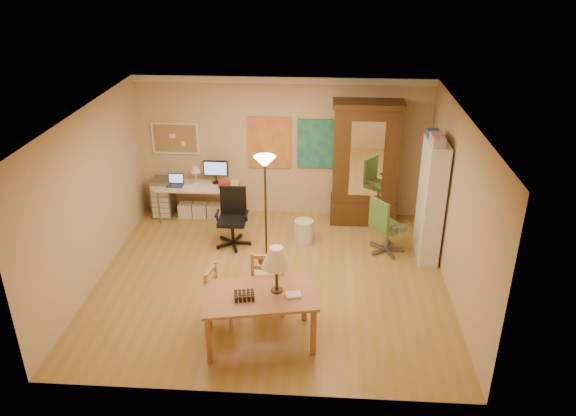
# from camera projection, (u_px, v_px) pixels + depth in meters

# --- Properties ---
(floor) EXTENTS (5.50, 5.50, 0.00)m
(floor) POSITION_uv_depth(u_px,v_px,m) (272.00, 280.00, 8.94)
(floor) COLOR olive
(floor) RESTS_ON ground
(crown_molding) EXTENTS (5.50, 0.08, 0.12)m
(crown_molding) POSITION_uv_depth(u_px,v_px,m) (283.00, 80.00, 10.03)
(crown_molding) COLOR white
(crown_molding) RESTS_ON floor
(corkboard) EXTENTS (0.90, 0.04, 0.62)m
(corkboard) POSITION_uv_depth(u_px,v_px,m) (175.00, 138.00, 10.65)
(corkboard) COLOR #A5824D
(corkboard) RESTS_ON floor
(art_panel_left) EXTENTS (0.80, 0.04, 1.00)m
(art_panel_left) POSITION_uv_depth(u_px,v_px,m) (270.00, 143.00, 10.56)
(art_panel_left) COLOR yellow
(art_panel_left) RESTS_ON floor
(art_panel_right) EXTENTS (0.75, 0.04, 0.95)m
(art_panel_right) POSITION_uv_depth(u_px,v_px,m) (317.00, 144.00, 10.51)
(art_panel_right) COLOR #22618A
(art_panel_right) RESTS_ON floor
(dining_table) EXTENTS (1.61, 1.15, 1.38)m
(dining_table) POSITION_uv_depth(u_px,v_px,m) (265.00, 284.00, 7.24)
(dining_table) COLOR brown
(dining_table) RESTS_ON floor
(ladder_chair_back) EXTENTS (0.50, 0.48, 1.04)m
(ladder_chair_back) POSITION_uv_depth(u_px,v_px,m) (269.00, 281.00, 8.00)
(ladder_chair_back) COLOR #A2864A
(ladder_chair_back) RESTS_ON floor
(ladder_chair_left) EXTENTS (0.45, 0.47, 0.86)m
(ladder_chair_left) POSITION_uv_depth(u_px,v_px,m) (221.00, 297.00, 7.79)
(ladder_chair_left) COLOR #A2864A
(ladder_chair_left) RESTS_ON floor
(torchiere_lamp) EXTENTS (0.34, 0.34, 1.88)m
(torchiere_lamp) POSITION_uv_depth(u_px,v_px,m) (265.00, 179.00, 8.80)
(torchiere_lamp) COLOR #382A16
(torchiere_lamp) RESTS_ON floor
(computer_desk) EXTENTS (1.51, 0.66, 1.14)m
(computer_desk) POSITION_uv_depth(u_px,v_px,m) (201.00, 198.00, 10.80)
(computer_desk) COLOR beige
(computer_desk) RESTS_ON floor
(office_chair_black) EXTENTS (0.64, 0.64, 1.04)m
(office_chair_black) POSITION_uv_depth(u_px,v_px,m) (233.00, 230.00, 9.88)
(office_chair_black) COLOR black
(office_chair_black) RESTS_ON floor
(office_chair_green) EXTENTS (0.65, 0.65, 1.02)m
(office_chair_green) POSITION_uv_depth(u_px,v_px,m) (385.00, 238.00, 9.64)
(office_chair_green) COLOR slate
(office_chair_green) RESTS_ON floor
(drawer_cart) EXTENTS (0.38, 0.45, 0.75)m
(drawer_cart) POSITION_uv_depth(u_px,v_px,m) (163.00, 197.00, 10.92)
(drawer_cart) COLOR slate
(drawer_cart) RESTS_ON floor
(armoire) EXTENTS (1.27, 0.60, 2.34)m
(armoire) POSITION_uv_depth(u_px,v_px,m) (365.00, 171.00, 10.43)
(armoire) COLOR #37230F
(armoire) RESTS_ON floor
(bookshelf) EXTENTS (0.31, 0.82, 2.06)m
(bookshelf) POSITION_uv_depth(u_px,v_px,m) (431.00, 201.00, 9.19)
(bookshelf) COLOR white
(bookshelf) RESTS_ON floor
(wastebin) EXTENTS (0.34, 0.34, 0.43)m
(wastebin) POSITION_uv_depth(u_px,v_px,m) (304.00, 232.00, 9.97)
(wastebin) COLOR silver
(wastebin) RESTS_ON floor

